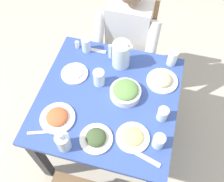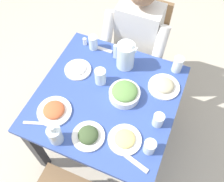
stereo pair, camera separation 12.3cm
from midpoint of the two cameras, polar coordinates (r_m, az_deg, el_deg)
name	(u,v)px [view 1 (the left image)]	position (r m, az deg, el deg)	size (l,w,h in m)	color
ground_plane	(109,140)	(2.23, -2.33, -11.03)	(8.00, 8.00, 0.00)	#B7AD99
dining_table	(108,106)	(1.70, -3.00, -3.60)	(0.88, 0.88, 0.70)	#334C99
chair_near	(130,40)	(2.22, 2.47, 11.30)	(0.40, 0.40, 0.85)	brown
diner_near	(125,45)	(1.98, 1.22, 10.21)	(0.48, 0.53, 1.15)	silver
water_pitcher	(121,54)	(1.69, -0.07, 8.12)	(0.16, 0.12, 0.19)	silver
salad_bowl	(125,91)	(1.57, 0.82, -0.23)	(0.19, 0.19, 0.09)	white
plate_rice_curry	(57,117)	(1.56, -14.43, -5.89)	(0.21, 0.21, 0.05)	white
plate_yoghurt	(74,73)	(1.72, -10.48, 3.88)	(0.18, 0.18, 0.04)	white
plate_dolmas	(96,138)	(1.46, -6.07, -10.60)	(0.19, 0.19, 0.06)	white
plate_fries	(133,137)	(1.46, 2.26, -10.44)	(0.19, 0.19, 0.04)	white
plate_beans	(162,80)	(1.67, 9.21, 2.34)	(0.20, 0.20, 0.05)	white
water_glass_by_pitcher	(99,78)	(1.62, -5.14, 2.86)	(0.07, 0.07, 0.11)	silver
water_glass_far_left	(86,45)	(1.82, -7.82, 10.14)	(0.06, 0.06, 0.10)	silver
water_glass_near_right	(173,58)	(1.75, 11.51, 7.23)	(0.07, 0.07, 0.11)	silver
water_glass_near_left	(163,114)	(1.51, 9.05, -5.27)	(0.07, 0.07, 0.09)	silver
water_glass_far_right	(159,141)	(1.43, 8.01, -11.28)	(0.07, 0.07, 0.09)	silver
oil_carafe	(63,142)	(1.44, -13.35, -11.27)	(0.08, 0.08, 0.16)	silver
salt_shaker	(77,44)	(1.87, -9.76, 10.18)	(0.03, 0.03, 0.05)	white
fork_near	(146,158)	(1.43, 5.15, -14.99)	(0.17, 0.03, 0.01)	silver
knife_near	(43,132)	(1.55, -17.41, -8.99)	(0.18, 0.02, 0.01)	silver
fork_far	(94,50)	(1.84, -5.91, 9.05)	(0.17, 0.03, 0.01)	silver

